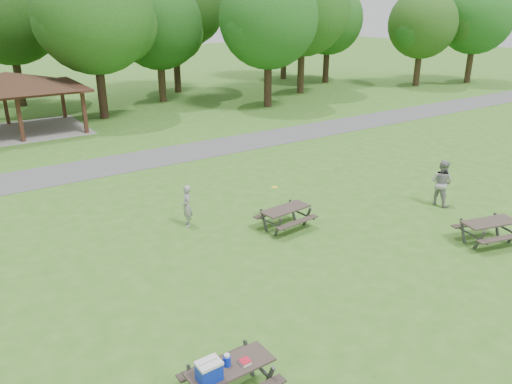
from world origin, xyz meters
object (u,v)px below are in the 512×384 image
object	(u,v)px
frisbee_thrower	(187,206)
picnic_table_near	(224,372)
frisbee_catcher	(441,183)
picnic_table_middle	(286,213)

from	to	relation	value
frisbee_thrower	picnic_table_near	bearing A→B (deg)	-6.33
frisbee_thrower	frisbee_catcher	xyz separation A→B (m)	(9.45, -3.80, 0.16)
picnic_table_middle	frisbee_thrower	distance (m)	3.61
picnic_table_middle	frisbee_thrower	size ratio (longest dim) A/B	1.28
picnic_table_near	frisbee_thrower	size ratio (longest dim) A/B	1.18
picnic_table_middle	frisbee_thrower	bearing A→B (deg)	143.20
frisbee_thrower	frisbee_catcher	bearing A→B (deg)	83.02
frisbee_thrower	frisbee_catcher	size ratio (longest dim) A/B	0.83
frisbee_catcher	frisbee_thrower	bearing A→B (deg)	59.81
picnic_table_middle	frisbee_thrower	world-z (taller)	frisbee_thrower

